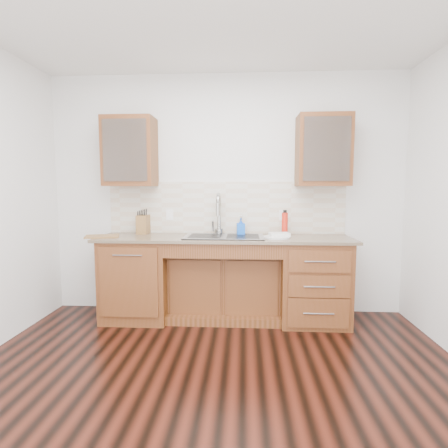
# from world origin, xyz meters

# --- Properties ---
(ground) EXTENTS (4.00, 3.50, 0.10)m
(ground) POSITION_xyz_m (0.00, 0.00, -0.05)
(ground) COLOR #36110A
(wall_back) EXTENTS (4.00, 0.10, 2.70)m
(wall_back) POSITION_xyz_m (0.00, 1.80, 1.35)
(wall_back) COLOR white
(wall_back) RESTS_ON ground
(wall_front) EXTENTS (4.00, 0.10, 2.70)m
(wall_front) POSITION_xyz_m (0.00, -1.80, 1.35)
(wall_front) COLOR white
(wall_front) RESTS_ON ground
(base_cabinet_left) EXTENTS (0.70, 0.62, 0.88)m
(base_cabinet_left) POSITION_xyz_m (-0.95, 1.44, 0.44)
(base_cabinet_left) COLOR #593014
(base_cabinet_left) RESTS_ON ground
(base_cabinet_center) EXTENTS (1.20, 0.44, 0.70)m
(base_cabinet_center) POSITION_xyz_m (0.00, 1.53, 0.35)
(base_cabinet_center) COLOR #593014
(base_cabinet_center) RESTS_ON ground
(base_cabinet_right) EXTENTS (0.70, 0.62, 0.88)m
(base_cabinet_right) POSITION_xyz_m (0.95, 1.44, 0.44)
(base_cabinet_right) COLOR #593014
(base_cabinet_right) RESTS_ON ground
(countertop) EXTENTS (2.70, 0.65, 0.03)m
(countertop) POSITION_xyz_m (0.00, 1.43, 0.90)
(countertop) COLOR #84705B
(countertop) RESTS_ON base_cabinet_left
(backsplash) EXTENTS (2.70, 0.02, 0.59)m
(backsplash) POSITION_xyz_m (0.00, 1.74, 1.21)
(backsplash) COLOR beige
(backsplash) RESTS_ON wall_back
(sink) EXTENTS (0.84, 0.46, 0.19)m
(sink) POSITION_xyz_m (0.00, 1.41, 0.83)
(sink) COLOR #9E9EA5
(sink) RESTS_ON countertop
(faucet) EXTENTS (0.04, 0.04, 0.40)m
(faucet) POSITION_xyz_m (-0.07, 1.64, 1.11)
(faucet) COLOR #999993
(faucet) RESTS_ON countertop
(filter_tap) EXTENTS (0.02, 0.02, 0.24)m
(filter_tap) POSITION_xyz_m (0.18, 1.65, 1.03)
(filter_tap) COLOR #999993
(filter_tap) RESTS_ON countertop
(upper_cabinet_left) EXTENTS (0.55, 0.34, 0.75)m
(upper_cabinet_left) POSITION_xyz_m (-1.05, 1.58, 1.83)
(upper_cabinet_left) COLOR #593014
(upper_cabinet_left) RESTS_ON wall_back
(upper_cabinet_right) EXTENTS (0.55, 0.34, 0.75)m
(upper_cabinet_right) POSITION_xyz_m (1.05, 1.58, 1.83)
(upper_cabinet_right) COLOR #593014
(upper_cabinet_right) RESTS_ON wall_back
(outlet_left) EXTENTS (0.08, 0.01, 0.12)m
(outlet_left) POSITION_xyz_m (-0.65, 1.73, 1.12)
(outlet_left) COLOR white
(outlet_left) RESTS_ON backsplash
(outlet_right) EXTENTS (0.08, 0.01, 0.12)m
(outlet_right) POSITION_xyz_m (0.65, 1.73, 1.12)
(outlet_right) COLOR white
(outlet_right) RESTS_ON backsplash
(soap_bottle) EXTENTS (0.10, 0.10, 0.19)m
(soap_bottle) POSITION_xyz_m (0.18, 1.58, 1.00)
(soap_bottle) COLOR blue
(soap_bottle) RESTS_ON countertop
(water_bottle) EXTENTS (0.08, 0.08, 0.25)m
(water_bottle) POSITION_xyz_m (0.66, 1.58, 1.03)
(water_bottle) COLOR red
(water_bottle) RESTS_ON countertop
(plate) EXTENTS (0.36, 0.36, 0.02)m
(plate) POSITION_xyz_m (0.55, 1.37, 0.92)
(plate) COLOR silver
(plate) RESTS_ON countertop
(dish_towel) EXTENTS (0.23, 0.18, 0.03)m
(dish_towel) POSITION_xyz_m (0.58, 1.42, 0.94)
(dish_towel) COLOR silver
(dish_towel) RESTS_ON plate
(knife_block) EXTENTS (0.12, 0.19, 0.21)m
(knife_block) POSITION_xyz_m (-0.94, 1.64, 1.02)
(knife_block) COLOR brown
(knife_block) RESTS_ON countertop
(cutting_board) EXTENTS (0.40, 0.33, 0.02)m
(cutting_board) POSITION_xyz_m (-1.30, 1.34, 0.92)
(cutting_board) COLOR brown
(cutting_board) RESTS_ON countertop
(cup_left_a) EXTENTS (0.13, 0.13, 0.09)m
(cup_left_a) POSITION_xyz_m (-1.17, 1.58, 1.77)
(cup_left_a) COLOR white
(cup_left_a) RESTS_ON upper_cabinet_left
(cup_left_b) EXTENTS (0.13, 0.13, 0.10)m
(cup_left_b) POSITION_xyz_m (-0.93, 1.58, 1.78)
(cup_left_b) COLOR silver
(cup_left_b) RESTS_ON upper_cabinet_left
(cup_right_a) EXTENTS (0.15, 0.15, 0.10)m
(cup_right_a) POSITION_xyz_m (0.99, 1.58, 1.77)
(cup_right_a) COLOR silver
(cup_right_a) RESTS_ON upper_cabinet_right
(cup_right_b) EXTENTS (0.14, 0.14, 0.10)m
(cup_right_b) POSITION_xyz_m (1.18, 1.58, 1.77)
(cup_right_b) COLOR white
(cup_right_b) RESTS_ON upper_cabinet_right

